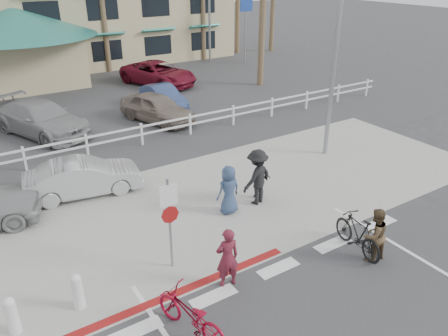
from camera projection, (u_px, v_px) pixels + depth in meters
ground at (293, 281)px, 11.03m from camera, size 140.00×140.00×0.00m
bike_path at (354, 332)px, 9.51m from camera, size 12.00×16.00×0.01m
sidewalk_plaza at (204, 205)px, 14.45m from camera, size 22.00×7.00×0.01m
cross_street at (153, 163)px, 17.49m from camera, size 40.00×5.00×0.01m
parking_lot at (83, 104)px, 24.71m from camera, size 50.00×16.00×0.01m
curb_red at (165, 298)px, 10.48m from camera, size 7.00×0.25×0.02m
rail_fence at (144, 134)px, 19.04m from camera, size 29.40×0.16×1.00m
sign_post at (170, 220)px, 10.96m from camera, size 0.50×0.10×2.90m
bollard_0 at (78, 291)px, 10.00m from camera, size 0.26×0.26×0.95m
bollard_1 at (12, 315)px, 9.32m from camera, size 0.26×0.26×0.95m
streetlight_0 at (336, 44)px, 16.45m from camera, size 0.60×2.00×9.00m
info_sign at (245, 26)px, 33.38m from camera, size 1.20×0.16×5.60m
bike_red at (190, 315)px, 9.28m from camera, size 1.24×2.05×1.02m
rider_red at (227, 258)px, 10.58m from camera, size 0.65×0.49×1.63m
bike_black at (358, 234)px, 11.97m from camera, size 0.79×1.90×1.11m
rider_black at (374, 235)px, 11.55m from camera, size 0.79×0.64×1.54m
pedestrian_a at (257, 177)px, 14.22m from camera, size 1.38×1.02×1.91m
pedestrian_child at (260, 180)px, 14.65m from camera, size 0.82×0.42×1.34m
pedestrian_b at (229, 190)px, 13.72m from camera, size 0.81×0.54×1.62m
car_white_sedan at (84, 177)px, 14.91m from camera, size 4.04×1.95×1.28m
lot_car_1 at (41, 118)px, 20.08m from camera, size 4.08×5.77×1.55m
lot_car_2 at (157, 108)px, 21.74m from camera, size 2.91×4.50×1.43m
lot_car_3 at (163, 97)px, 23.91m from camera, size 1.34×3.68×1.20m
lot_car_5 at (158, 73)px, 28.21m from camera, size 4.08×5.89×1.50m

